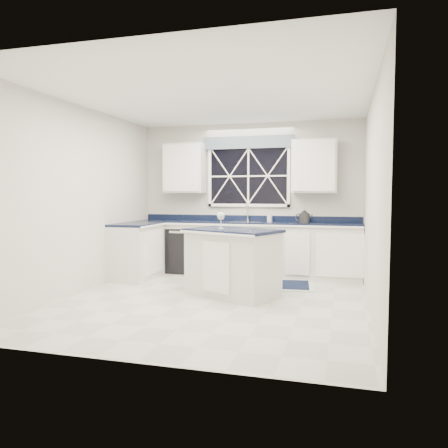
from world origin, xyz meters
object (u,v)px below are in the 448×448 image
(dishwasher, at_px, (187,250))
(faucet, at_px, (248,212))
(kettle, at_px, (304,217))
(soap_bottle, at_px, (270,217))
(wine_glass, at_px, (221,216))
(island, at_px, (233,262))

(dishwasher, relative_size, faucet, 2.72)
(kettle, distance_m, soap_bottle, 0.62)
(faucet, height_order, wine_glass, faucet)
(faucet, height_order, kettle, faucet)
(dishwasher, height_order, island, island)
(island, relative_size, wine_glass, 5.79)
(faucet, relative_size, soap_bottle, 1.79)
(faucet, bearing_deg, kettle, -8.75)
(dishwasher, height_order, faucet, faucet)
(faucet, bearing_deg, island, -84.19)
(faucet, xyz_separation_m, kettle, (1.02, -0.16, -0.06))
(dishwasher, relative_size, wine_glass, 3.26)
(faucet, bearing_deg, soap_bottle, -8.16)
(wine_glass, xyz_separation_m, soap_bottle, (0.42, 1.67, -0.09))
(island, height_order, kettle, kettle)
(island, height_order, soap_bottle, soap_bottle)
(island, bearing_deg, faucet, 118.81)
(island, distance_m, soap_bottle, 1.84)
(wine_glass, bearing_deg, dishwasher, 125.40)
(dishwasher, distance_m, island, 2.05)
(kettle, bearing_deg, wine_glass, -109.05)
(island, xyz_separation_m, kettle, (0.84, 1.64, 0.57))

